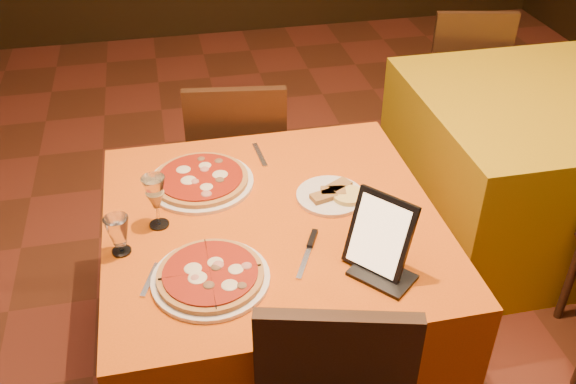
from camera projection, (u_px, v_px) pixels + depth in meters
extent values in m
cube|color=#5E2D19|center=(280.00, 346.00, 2.65)|extent=(6.00, 7.00, 0.01)
cube|color=#E45C0E|center=(273.00, 299.00, 2.34)|extent=(1.10, 1.10, 0.75)
cube|color=#C0940C|center=(528.00, 167.00, 3.06)|extent=(1.10, 1.10, 0.75)
cylinder|color=white|center=(211.00, 279.00, 1.87)|extent=(0.35, 0.35, 0.01)
cylinder|color=#AD4C23|center=(210.00, 275.00, 1.86)|extent=(0.31, 0.31, 0.02)
cylinder|color=white|center=(201.00, 182.00, 2.28)|extent=(0.38, 0.38, 0.01)
cylinder|color=#AD4C23|center=(201.00, 179.00, 2.27)|extent=(0.34, 0.34, 0.02)
cylinder|color=white|center=(330.00, 196.00, 2.21)|extent=(0.24, 0.24, 0.01)
cylinder|color=olive|center=(330.00, 192.00, 2.20)|extent=(0.15, 0.15, 0.02)
cube|color=black|center=(380.00, 235.00, 1.86)|extent=(0.20, 0.21, 0.23)
cube|color=silver|center=(306.00, 257.00, 1.96)|extent=(0.10, 0.19, 0.01)
cube|color=#B0B0B7|center=(150.00, 280.00, 1.88)|extent=(0.06, 0.14, 0.01)
cube|color=silver|center=(260.00, 155.00, 2.44)|extent=(0.03, 0.17, 0.01)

